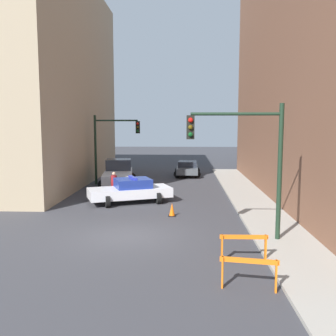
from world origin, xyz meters
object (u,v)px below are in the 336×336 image
at_px(traffic_light_far, 110,139).
at_px(barrier_mid, 244,243).
at_px(traffic_light_near, 249,151).
at_px(traffic_cone, 172,210).
at_px(police_car, 131,190).
at_px(barrier_front, 249,268).
at_px(white_truck, 118,174).
at_px(pedestrian_crossing, 114,185).
at_px(parked_car_near, 187,168).

bearing_deg(traffic_light_far, barrier_mid, -64.07).
height_order(traffic_light_near, traffic_cone, traffic_light_near).
height_order(police_car, traffic_cone, police_car).
height_order(police_car, barrier_mid, police_car).
height_order(barrier_front, barrier_mid, same).
height_order(traffic_light_far, barrier_front, traffic_light_far).
bearing_deg(traffic_light_far, white_truck, -40.02).
xyz_separation_m(white_truck, pedestrian_crossing, (0.60, -4.80, -0.04)).
relative_size(traffic_light_far, barrier_front, 3.28).
bearing_deg(parked_car_near, pedestrian_crossing, -112.42).
xyz_separation_m(police_car, parked_car_near, (3.36, 11.46, -0.05)).
height_order(traffic_light_far, traffic_cone, traffic_light_far).
bearing_deg(traffic_light_far, pedestrian_crossing, -76.46).
height_order(traffic_light_near, police_car, traffic_light_near).
bearing_deg(traffic_light_near, traffic_cone, 128.31).
bearing_deg(traffic_cone, police_car, 129.04).
xyz_separation_m(traffic_light_far, white_truck, (0.70, -0.59, -2.49)).
bearing_deg(police_car, parked_car_near, -38.21).
relative_size(traffic_light_near, white_truck, 0.93).
relative_size(traffic_light_near, barrier_mid, 3.25).
bearing_deg(parked_car_near, traffic_light_far, -138.19).
bearing_deg(traffic_light_far, parked_car_near, 40.74).
bearing_deg(white_truck, barrier_front, -76.46).
height_order(police_car, parked_car_near, police_car).
relative_size(parked_car_near, pedestrian_crossing, 2.61).
bearing_deg(traffic_light_far, barrier_front, -67.44).
xyz_separation_m(parked_car_near, barrier_mid, (1.75, -20.57, -0.06)).
height_order(police_car, barrier_front, police_car).
distance_m(traffic_light_far, white_truck, 2.65).
distance_m(white_truck, barrier_mid, 16.48).
relative_size(barrier_front, traffic_cone, 2.42).
xyz_separation_m(traffic_light_far, police_car, (2.46, -6.45, -2.67)).
distance_m(traffic_light_far, barrier_mid, 17.52).
bearing_deg(traffic_cone, pedestrian_crossing, 131.48).
bearing_deg(pedestrian_crossing, police_car, 109.41).
xyz_separation_m(pedestrian_crossing, barrier_mid, (6.27, -10.17, -0.24)).
distance_m(parked_car_near, pedestrian_crossing, 11.35).
bearing_deg(barrier_mid, police_car, 119.26).
distance_m(pedestrian_crossing, barrier_front, 13.76).
xyz_separation_m(traffic_light_far, barrier_front, (7.37, -17.74, -2.78)).
bearing_deg(traffic_light_near, white_truck, 119.74).
bearing_deg(barrier_mid, barrier_front, -95.11).
distance_m(traffic_light_near, traffic_cone, 5.89).
xyz_separation_m(white_truck, barrier_front, (6.67, -17.15, -0.29)).
xyz_separation_m(white_truck, traffic_cone, (4.28, -8.96, -0.59)).
relative_size(traffic_light_near, traffic_cone, 7.93).
xyz_separation_m(pedestrian_crossing, barrier_front, (6.07, -12.35, -0.24)).
distance_m(police_car, pedestrian_crossing, 1.58).
height_order(traffic_light_near, traffic_light_far, traffic_light_near).
relative_size(traffic_light_far, police_car, 1.03).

